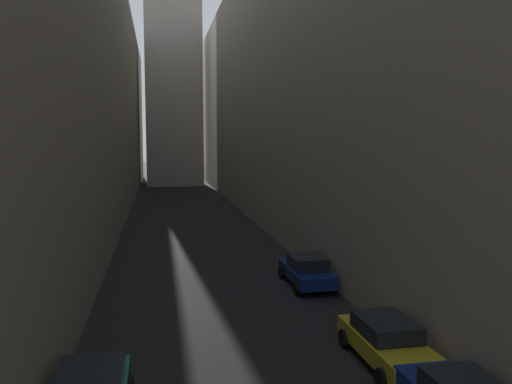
% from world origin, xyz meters
% --- Properties ---
extents(ground_plane, '(264.00, 264.00, 0.00)m').
position_xyz_m(ground_plane, '(0.00, 48.00, 0.00)').
color(ground_plane, black).
extents(building_block_left, '(13.63, 108.00, 22.52)m').
position_xyz_m(building_block_left, '(-12.32, 50.00, 11.26)').
color(building_block_left, '#756B5B').
rests_on(building_block_left, ground).
extents(building_block_right, '(12.40, 108.00, 24.31)m').
position_xyz_m(building_block_right, '(11.70, 50.00, 12.16)').
color(building_block_right, gray).
rests_on(building_block_right, ground).
extents(parked_car_right_third, '(1.96, 4.51, 1.43)m').
position_xyz_m(parked_car_right_third, '(4.40, 15.08, 0.75)').
color(parked_car_right_third, '#A59919').
rests_on(parked_car_right_third, ground).
extents(parked_car_right_far, '(1.97, 4.43, 1.50)m').
position_xyz_m(parked_car_right_far, '(4.40, 24.10, 0.77)').
color(parked_car_right_far, navy).
rests_on(parked_car_right_far, ground).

